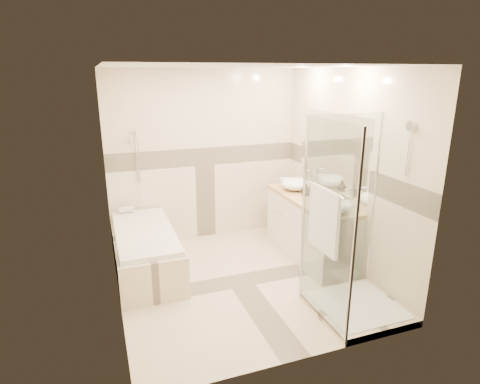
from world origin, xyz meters
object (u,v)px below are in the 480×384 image
object	(u,v)px
vessel_sink_near	(296,184)
vessel_sink_far	(335,205)
vanity	(310,228)
amenity_bottle_a	(316,195)
amenity_bottle_b	(306,190)
shower_enclosure	(347,267)
bathtub	(145,249)

from	to	relation	value
vessel_sink_near	vessel_sink_far	distance (m)	0.99
vessel_sink_near	vanity	bearing A→B (deg)	-87.31
amenity_bottle_a	amenity_bottle_b	bearing A→B (deg)	90.00
vessel_sink_near	amenity_bottle_b	bearing A→B (deg)	-90.00
vanity	shower_enclosure	world-z (taller)	shower_enclosure
bathtub	vessel_sink_far	bearing A→B (deg)	-23.30
shower_enclosure	vanity	bearing A→B (deg)	77.03
amenity_bottle_b	vessel_sink_far	bearing A→B (deg)	-90.00
vanity	bathtub	bearing A→B (deg)	170.75
vanity	amenity_bottle_a	distance (m)	0.52
bathtub	vessel_sink_near	distance (m)	2.22
bathtub	amenity_bottle_a	distance (m)	2.27
amenity_bottle_a	amenity_bottle_b	xyz separation A→B (m)	(0.00, 0.27, -0.00)
vessel_sink_far	amenity_bottle_a	distance (m)	0.43
bathtub	amenity_bottle_a	xyz separation A→B (m)	(2.13, -0.49, 0.62)
shower_enclosure	vessel_sink_near	distance (m)	1.77
vanity	vessel_sink_far	bearing A→B (deg)	-92.02
vanity	amenity_bottle_b	bearing A→B (deg)	98.70
vessel_sink_far	amenity_bottle_b	xyz separation A→B (m)	(0.00, 0.70, -0.01)
bathtub	shower_enclosure	size ratio (longest dim) A/B	0.83
bathtub	vessel_sink_far	world-z (taller)	vessel_sink_far
vanity	amenity_bottle_b	distance (m)	0.52
vanity	vessel_sink_far	world-z (taller)	vessel_sink_far
shower_enclosure	vessel_sink_near	size ratio (longest dim) A/B	4.90
bathtub	vanity	bearing A→B (deg)	-9.25
vanity	amenity_bottle_b	size ratio (longest dim) A/B	10.18
bathtub	amenity_bottle_b	size ratio (longest dim) A/B	10.68
shower_enclosure	vessel_sink_far	distance (m)	0.87
vanity	shower_enclosure	size ratio (longest dim) A/B	0.79
bathtub	amenity_bottle_b	world-z (taller)	amenity_bottle_b
vessel_sink_near	amenity_bottle_b	distance (m)	0.29
amenity_bottle_b	vessel_sink_near	bearing A→B (deg)	90.00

